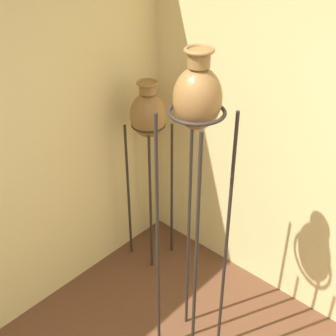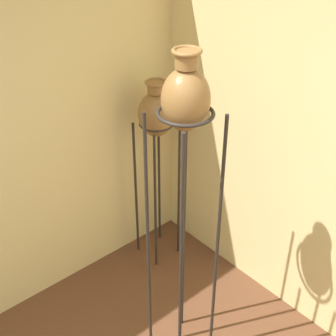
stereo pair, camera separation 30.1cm
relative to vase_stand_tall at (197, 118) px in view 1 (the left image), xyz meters
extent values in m
cylinder|color=#28231E|center=(-0.14, -0.14, -0.85)|extent=(0.02, 0.02, 1.76)
cylinder|color=#28231E|center=(0.14, -0.14, -0.85)|extent=(0.02, 0.02, 1.76)
cylinder|color=#28231E|center=(-0.14, 0.14, -0.85)|extent=(0.02, 0.02, 1.76)
cylinder|color=#28231E|center=(0.14, 0.14, -0.85)|extent=(0.02, 0.02, 1.76)
torus|color=#28231E|center=(0.00, 0.00, 0.03)|extent=(0.29, 0.29, 0.02)
ellipsoid|color=olive|center=(0.00, 0.00, 0.10)|extent=(0.24, 0.24, 0.32)
cylinder|color=olive|center=(0.00, 0.00, 0.30)|extent=(0.11, 0.11, 0.08)
torus|color=olive|center=(0.00, 0.00, 0.34)|extent=(0.14, 0.14, 0.02)
cylinder|color=#28231E|center=(0.39, 0.72, -1.12)|extent=(0.02, 0.02, 1.21)
cylinder|color=#28231E|center=(0.63, 0.72, -1.12)|extent=(0.02, 0.02, 1.21)
cylinder|color=#28231E|center=(0.39, 0.97, -1.12)|extent=(0.02, 0.02, 1.21)
cylinder|color=#28231E|center=(0.63, 0.97, -1.12)|extent=(0.02, 0.02, 1.21)
torus|color=#28231E|center=(0.51, 0.85, -0.52)|extent=(0.25, 0.25, 0.02)
ellipsoid|color=olive|center=(0.51, 0.85, -0.44)|extent=(0.26, 0.26, 0.34)
cylinder|color=olive|center=(0.51, 0.85, -0.23)|extent=(0.12, 0.12, 0.07)
torus|color=olive|center=(0.51, 0.85, -0.20)|extent=(0.16, 0.16, 0.02)
camera|label=1|loc=(-1.63, -1.29, 1.02)|focal=50.00mm
camera|label=2|loc=(-1.42, -1.50, 1.02)|focal=50.00mm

